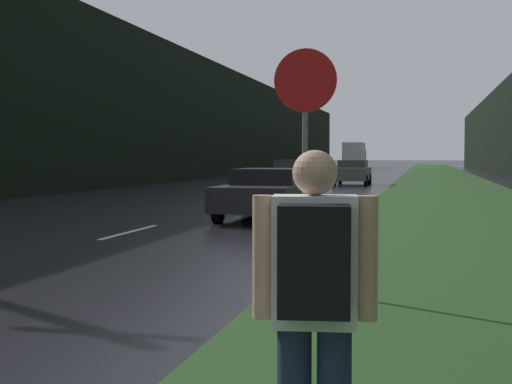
{
  "coord_description": "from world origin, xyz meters",
  "views": [
    {
      "loc": [
        6.16,
        1.08,
        1.63
      ],
      "look_at": [
        2.55,
        16.31,
        0.84
      ],
      "focal_mm": 50.0,
      "sensor_mm": 36.0,
      "label": 1
    }
  ],
  "objects_px": {
    "car_passing_far": "(353,172)",
    "delivery_truck": "(355,155)",
    "car_passing_near": "(267,193)",
    "hitchhiker_with_backpack": "(314,304)",
    "stop_sign": "(305,140)",
    "car_oncoming": "(289,171)"
  },
  "relations": [
    {
      "from": "hitchhiker_with_backpack",
      "to": "car_passing_near",
      "type": "xyz_separation_m",
      "value": [
        -3.51,
        14.95,
        -0.27
      ]
    },
    {
      "from": "delivery_truck",
      "to": "car_passing_far",
      "type": "bearing_deg",
      "value": -84.69
    },
    {
      "from": "delivery_truck",
      "to": "car_passing_near",
      "type": "bearing_deg",
      "value": -86.42
    },
    {
      "from": "car_passing_far",
      "to": "car_passing_near",
      "type": "bearing_deg",
      "value": 90.0
    },
    {
      "from": "car_passing_far",
      "to": "stop_sign",
      "type": "bearing_deg",
      "value": 94.6
    },
    {
      "from": "stop_sign",
      "to": "car_oncoming",
      "type": "bearing_deg",
      "value": 100.97
    },
    {
      "from": "stop_sign",
      "to": "delivery_truck",
      "type": "bearing_deg",
      "value": 95.02
    },
    {
      "from": "hitchhiker_with_backpack",
      "to": "delivery_truck",
      "type": "distance_m",
      "value": 84.63
    },
    {
      "from": "hitchhiker_with_backpack",
      "to": "car_passing_far",
      "type": "xyz_separation_m",
      "value": [
        -3.51,
        37.55,
        -0.23
      ]
    },
    {
      "from": "stop_sign",
      "to": "car_passing_far",
      "type": "bearing_deg",
      "value": 94.6
    },
    {
      "from": "stop_sign",
      "to": "car_passing_far",
      "type": "height_order",
      "value": "stop_sign"
    },
    {
      "from": "stop_sign",
      "to": "car_passing_far",
      "type": "distance_m",
      "value": 32.49
    },
    {
      "from": "stop_sign",
      "to": "delivery_truck",
      "type": "distance_m",
      "value": 79.38
    },
    {
      "from": "car_oncoming",
      "to": "delivery_truck",
      "type": "distance_m",
      "value": 43.27
    },
    {
      "from": "car_passing_near",
      "to": "car_passing_far",
      "type": "distance_m",
      "value": 22.6
    },
    {
      "from": "car_passing_far",
      "to": "delivery_truck",
      "type": "xyz_separation_m",
      "value": [
        -4.34,
        46.72,
        1.01
      ]
    },
    {
      "from": "car_passing_near",
      "to": "delivery_truck",
      "type": "bearing_deg",
      "value": -86.42
    },
    {
      "from": "stop_sign",
      "to": "car_passing_far",
      "type": "relative_size",
      "value": 0.68
    },
    {
      "from": "car_passing_near",
      "to": "delivery_truck",
      "type": "relative_size",
      "value": 0.62
    },
    {
      "from": "stop_sign",
      "to": "car_oncoming",
      "type": "xyz_separation_m",
      "value": [
        -6.94,
        35.82,
        -1.11
      ]
    },
    {
      "from": "hitchhiker_with_backpack",
      "to": "stop_sign",
      "type": "bearing_deg",
      "value": 92.04
    },
    {
      "from": "car_passing_far",
      "to": "delivery_truck",
      "type": "bearing_deg",
      "value": -84.69
    }
  ]
}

